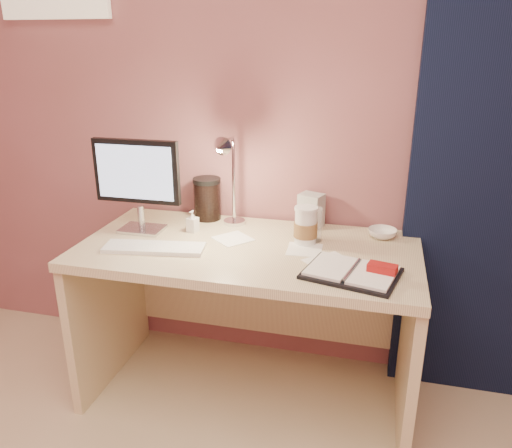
% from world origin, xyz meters
% --- Properties ---
extents(room, '(3.50, 3.50, 3.50)m').
position_xyz_m(room, '(0.95, 1.69, 1.14)').
color(room, '#C6B28E').
rests_on(room, ground).
extents(desk, '(1.40, 0.70, 0.73)m').
position_xyz_m(desk, '(0.00, 1.45, 0.50)').
color(desk, beige).
rests_on(desk, ground).
extents(monitor, '(0.39, 0.14, 0.41)m').
position_xyz_m(monitor, '(-0.51, 1.44, 0.98)').
color(monitor, silver).
rests_on(monitor, desk).
extents(keyboard, '(0.42, 0.18, 0.02)m').
position_xyz_m(keyboard, '(-0.36, 1.25, 0.74)').
color(keyboard, white).
rests_on(keyboard, desk).
extents(planner, '(0.38, 0.31, 0.05)m').
position_xyz_m(planner, '(0.44, 1.21, 0.74)').
color(planner, black).
rests_on(planner, desk).
extents(paper_a, '(0.23, 0.23, 0.00)m').
position_xyz_m(paper_a, '(0.35, 1.29, 0.73)').
color(paper_a, white).
rests_on(paper_a, desk).
extents(paper_b, '(0.15, 0.15, 0.00)m').
position_xyz_m(paper_b, '(0.23, 1.40, 0.73)').
color(paper_b, white).
rests_on(paper_b, desk).
extents(paper_c, '(0.20, 0.20, 0.00)m').
position_xyz_m(paper_c, '(-0.08, 1.44, 0.73)').
color(paper_c, white).
rests_on(paper_c, desk).
extents(coffee_cup, '(0.10, 0.10, 0.16)m').
position_xyz_m(coffee_cup, '(0.23, 1.47, 0.80)').
color(coffee_cup, silver).
rests_on(coffee_cup, desk).
extents(clear_cup, '(0.08, 0.08, 0.14)m').
position_xyz_m(clear_cup, '(0.25, 1.51, 0.80)').
color(clear_cup, white).
rests_on(clear_cup, desk).
extents(bowl, '(0.16, 0.16, 0.04)m').
position_xyz_m(bowl, '(0.54, 1.62, 0.75)').
color(bowl, white).
rests_on(bowl, desk).
extents(lotion_bottle, '(0.05, 0.05, 0.10)m').
position_xyz_m(lotion_bottle, '(-0.28, 1.48, 0.78)').
color(lotion_bottle, silver).
rests_on(lotion_bottle, desk).
extents(dark_jar, '(0.13, 0.13, 0.18)m').
position_xyz_m(dark_jar, '(-0.28, 1.67, 0.82)').
color(dark_jar, black).
rests_on(dark_jar, desk).
extents(product_box, '(0.12, 0.11, 0.15)m').
position_xyz_m(product_box, '(0.22, 1.68, 0.81)').
color(product_box, '#B6B6B2').
rests_on(product_box, desk).
extents(desk_lamp, '(0.10, 0.26, 0.43)m').
position_xyz_m(desk_lamp, '(-0.13, 1.52, 1.00)').
color(desk_lamp, silver).
rests_on(desk_lamp, desk).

